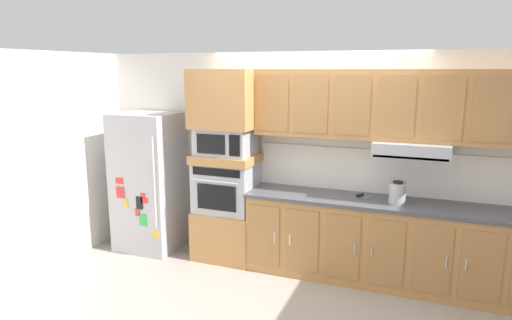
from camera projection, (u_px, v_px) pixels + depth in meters
ground_plane at (284, 298)px, 4.60m from camera, size 9.60×9.60×0.00m
back_kitchen_wall at (313, 159)px, 5.37m from camera, size 6.20×0.12×2.50m
side_panel_left at (61, 159)px, 5.35m from camera, size 0.12×7.10×2.50m
refrigerator at (149, 182)px, 5.77m from camera, size 0.76×0.73×1.76m
oven_base_cabinet at (228, 233)px, 5.57m from camera, size 0.74×0.62×0.60m
built_in_oven at (227, 186)px, 5.45m from camera, size 0.70×0.62×0.60m
appliance_mid_shelf at (227, 158)px, 5.39m from camera, size 0.74×0.62×0.10m
microwave at (226, 141)px, 5.34m from camera, size 0.64×0.54×0.32m
appliance_upper_cabinet at (226, 99)px, 5.24m from camera, size 0.74×0.62×0.68m
lower_cabinet_run at (388, 244)px, 4.86m from camera, size 3.09×0.63×0.88m
countertop_slab at (391, 203)px, 4.77m from camera, size 3.13×0.64×0.04m
backsplash_panel at (394, 173)px, 4.98m from camera, size 3.13×0.02×0.50m
upper_cabinet_with_hood at (398, 108)px, 4.68m from camera, size 3.09×0.48×0.88m
screwdriver at (361, 195)px, 4.96m from camera, size 0.17×0.16×0.03m
electric_kettle at (397, 193)px, 4.68m from camera, size 0.17×0.17×0.24m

